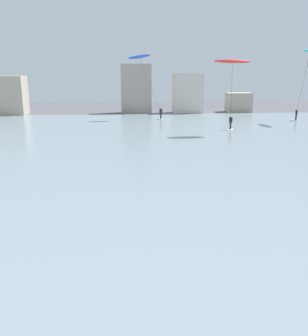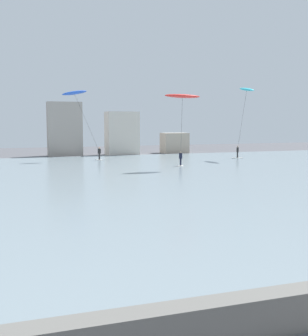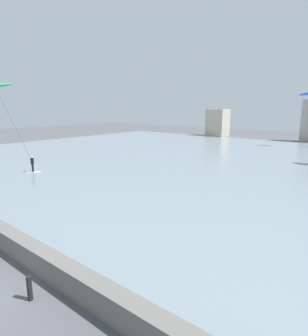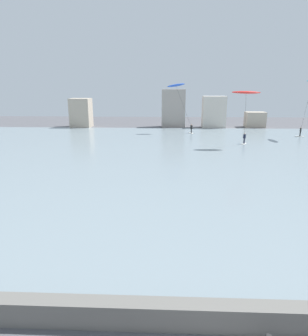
# 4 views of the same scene
# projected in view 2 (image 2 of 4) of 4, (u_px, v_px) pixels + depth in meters

# --- Properties ---
(water_bay) EXTENTS (84.00, 52.00, 0.10)m
(water_bay) POSITION_uv_depth(u_px,v_px,m) (112.00, 181.00, 36.46)
(water_bay) COLOR gray
(water_bay) RESTS_ON ground
(far_shore_buildings) EXTENTS (40.78, 4.76, 7.82)m
(far_shore_buildings) POSITION_uv_depth(u_px,v_px,m) (56.00, 134.00, 61.98)
(far_shore_buildings) COLOR #B7A893
(far_shore_buildings) RESTS_ON ground
(kitesurfer_blue) EXTENTS (5.00, 2.07, 9.03)m
(kitesurfer_blue) POSITION_uv_depth(u_px,v_px,m) (77.00, 99.00, 54.12)
(kitesurfer_blue) COLOR silver
(kitesurfer_blue) RESTS_ON water_bay
(kitesurfer_cyan) EXTENTS (1.47, 4.15, 9.44)m
(kitesurfer_cyan) POSITION_uv_depth(u_px,v_px,m) (246.00, 95.00, 55.75)
(kitesurfer_cyan) COLOR silver
(kitesurfer_cyan) RESTS_ON water_bay
(kitesurfer_red) EXTENTS (3.97, 4.12, 7.80)m
(kitesurfer_red) POSITION_uv_depth(u_px,v_px,m) (182.00, 101.00, 44.61)
(kitesurfer_red) COLOR silver
(kitesurfer_red) RESTS_ON water_bay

